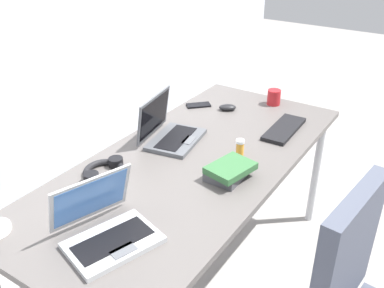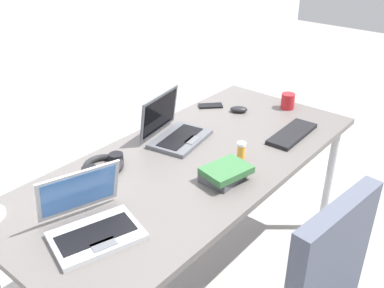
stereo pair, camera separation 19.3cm
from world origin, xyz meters
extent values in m
plane|color=gray|center=(0.00, 0.00, 0.00)|extent=(12.00, 12.00, 0.00)
cube|color=silver|center=(0.00, 1.10, 1.30)|extent=(6.00, 0.12, 2.60)
cube|color=#595451|center=(0.00, 0.00, 0.72)|extent=(1.80, 0.80, 0.03)
cylinder|color=#B2B5BA|center=(0.84, -0.34, 0.35)|extent=(0.04, 0.04, 0.71)
cylinder|color=#B2B5BA|center=(0.84, 0.34, 0.35)|extent=(0.04, 0.04, 0.71)
cube|color=#515459|center=(0.10, 0.16, 0.75)|extent=(0.33, 0.26, 0.02)
cube|color=black|center=(0.10, 0.16, 0.76)|extent=(0.28, 0.16, 0.00)
cube|color=#595B60|center=(0.12, 0.09, 0.76)|extent=(0.09, 0.06, 0.00)
cube|color=#515459|center=(0.08, 0.28, 0.86)|extent=(0.30, 0.09, 0.20)
cube|color=black|center=(0.08, 0.27, 0.86)|extent=(0.27, 0.08, 0.17)
cube|color=#B7BABC|center=(-0.62, -0.09, 0.75)|extent=(0.35, 0.29, 0.02)
cube|color=black|center=(-0.62, -0.09, 0.76)|extent=(0.29, 0.19, 0.00)
cube|color=#595B60|center=(-0.64, -0.15, 0.76)|extent=(0.09, 0.07, 0.00)
cube|color=#B7BABC|center=(-0.58, 0.04, 0.86)|extent=(0.31, 0.16, 0.20)
cube|color=#3F72BF|center=(-0.58, 0.04, 0.86)|extent=(0.28, 0.14, 0.16)
cube|color=black|center=(0.50, -0.23, 0.75)|extent=(0.33, 0.13, 0.02)
ellipsoid|color=black|center=(0.57, 0.13, 0.76)|extent=(0.10, 0.11, 0.03)
cube|color=black|center=(0.53, 0.30, 0.74)|extent=(0.14, 0.14, 0.01)
torus|color=black|center=(-0.31, 0.25, 0.75)|extent=(0.18, 0.18, 0.03)
cylinder|color=black|center=(-0.38, 0.25, 0.76)|extent=(0.06, 0.06, 0.04)
cylinder|color=black|center=(-0.23, 0.25, 0.76)|extent=(0.06, 0.06, 0.04)
cylinder|color=gold|center=(0.15, -0.16, 0.77)|extent=(0.04, 0.04, 0.06)
cylinder|color=white|center=(0.15, -0.16, 0.81)|extent=(0.04, 0.04, 0.01)
cube|color=#4C4C51|center=(-0.04, -0.20, 0.76)|extent=(0.17, 0.14, 0.04)
cube|color=#336638|center=(-0.04, -0.22, 0.79)|extent=(0.22, 0.18, 0.03)
cylinder|color=#B21E23|center=(0.79, -0.05, 0.78)|extent=(0.08, 0.08, 0.09)
torus|color=#B21E23|center=(0.84, -0.05, 0.79)|extent=(0.05, 0.01, 0.05)
cube|color=#474C5B|center=(-0.23, -0.76, 0.73)|extent=(0.42, 0.11, 0.48)
camera|label=1|loc=(-1.42, -0.93, 1.74)|focal=40.64mm
camera|label=2|loc=(-1.31, -1.09, 1.74)|focal=40.64mm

